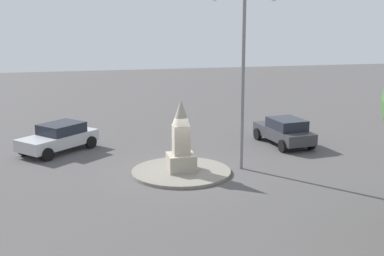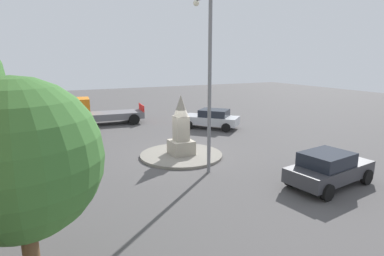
% 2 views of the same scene
% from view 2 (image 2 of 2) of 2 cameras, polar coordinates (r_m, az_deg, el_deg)
% --- Properties ---
extents(ground_plane, '(80.00, 80.00, 0.00)m').
position_cam_2_polar(ground_plane, '(17.06, -1.94, -5.07)').
color(ground_plane, '#4F4C4C').
extents(traffic_island, '(4.37, 4.37, 0.13)m').
position_cam_2_polar(traffic_island, '(17.04, -1.94, -4.85)').
color(traffic_island, gray).
rests_on(traffic_island, ground).
extents(monument, '(1.18, 1.18, 3.16)m').
position_cam_2_polar(monument, '(16.69, -1.97, -0.42)').
color(monument, '#9E9687').
rests_on(monument, traffic_island).
extents(streetlamp, '(2.89, 0.28, 8.05)m').
position_cam_2_polar(streetlamp, '(13.84, 3.22, 11.16)').
color(streetlamp, slate).
rests_on(streetlamp, ground).
extents(car_dark_grey_near_island, '(2.33, 4.11, 1.44)m').
position_cam_2_polar(car_dark_grey_near_island, '(14.16, 23.32, -6.65)').
color(car_dark_grey_near_island, '#38383D').
rests_on(car_dark_grey_near_island, ground).
extents(car_silver_waiting, '(4.16, 4.04, 1.42)m').
position_cam_2_polar(car_silver_waiting, '(23.64, 3.52, 1.73)').
color(car_silver_waiting, '#B7BABF').
rests_on(car_silver_waiting, ground).
extents(truck_orange_approaching, '(2.76, 6.18, 2.14)m').
position_cam_2_polar(truck_orange_approaching, '(25.89, -17.27, 2.71)').
color(truck_orange_approaching, orange).
rests_on(truck_orange_approaching, ground).
extents(tree_near_wall, '(2.90, 2.90, 4.86)m').
position_cam_2_polar(tree_near_wall, '(6.35, -28.51, -5.05)').
color(tree_near_wall, brown).
rests_on(tree_near_wall, ground).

